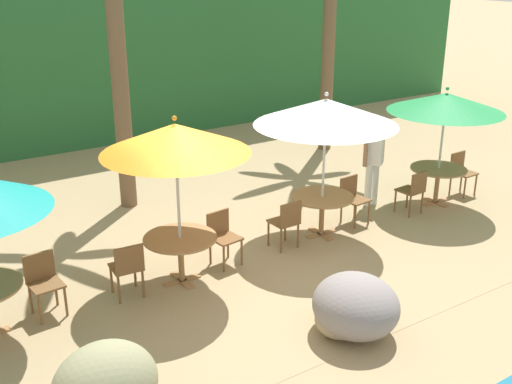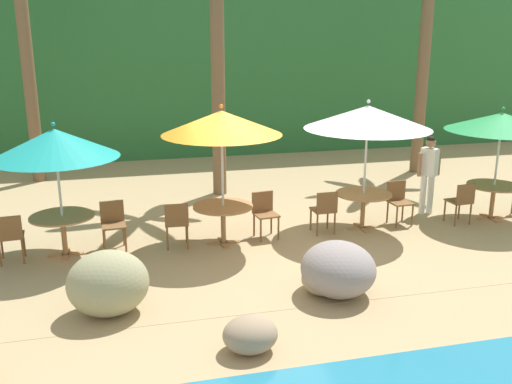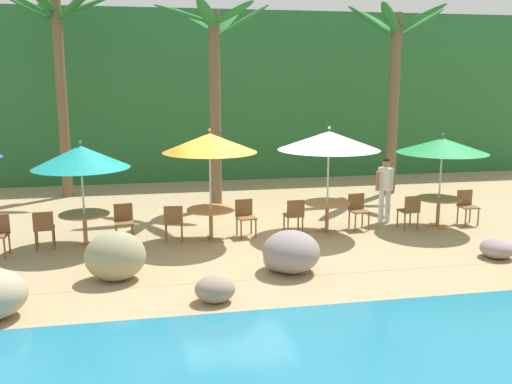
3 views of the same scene
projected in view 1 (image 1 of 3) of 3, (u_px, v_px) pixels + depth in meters
ground_plane at (220, 276)px, 9.59m from camera, size 120.00×120.00×0.00m
terrace_deck at (220, 276)px, 9.59m from camera, size 18.00×5.20×0.01m
foliage_backdrop at (37, 27)px, 15.56m from camera, size 28.00×2.40×6.00m
rock_seawall at (312, 365)px, 6.88m from camera, size 14.84×2.69×0.92m
chair_teal_seaward at (43, 279)px, 8.44m from camera, size 0.45×0.46×0.87m
umbrella_orange at (175, 139)px, 8.65m from camera, size 2.14×2.14×2.58m
dining_table_orange at (180, 245)px, 9.23m from camera, size 1.10×1.10×0.74m
chair_orange_seaward at (222, 234)px, 9.84m from camera, size 0.47×0.47×0.87m
chair_orange_inland at (128, 266)px, 8.80m from camera, size 0.45×0.46×0.87m
umbrella_white at (326, 112)px, 10.24m from camera, size 2.43×2.43×2.57m
dining_table_white at (322, 203)px, 10.81m from camera, size 1.10×1.10×0.74m
chair_white_seaward at (352, 196)px, 11.40m from camera, size 0.45×0.46×0.87m
chair_white_inland at (287, 221)px, 10.33m from camera, size 0.43×0.44×0.87m
umbrella_green at (446, 102)px, 11.74m from camera, size 2.21×2.21×2.35m
dining_table_green at (438, 174)px, 12.25m from camera, size 1.10×1.10×0.74m
chair_green_seaward at (461, 170)px, 12.82m from camera, size 0.44×0.44×0.87m
chair_green_inland at (414, 189)px, 11.73m from camera, size 0.45×0.46×0.87m
palm_tree_second at (115, 5)px, 11.00m from camera, size 3.19×2.95×5.70m
waiter_in_white at (373, 158)px, 12.03m from camera, size 0.52×0.39×1.70m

